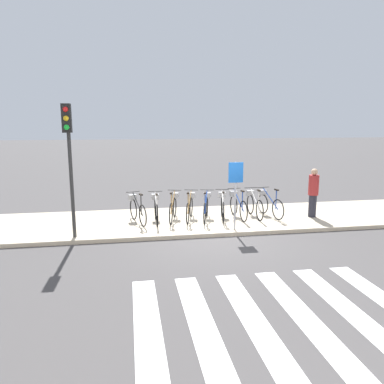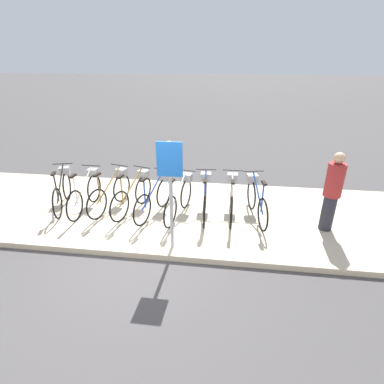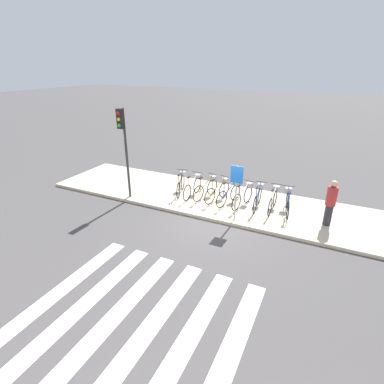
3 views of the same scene
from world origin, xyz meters
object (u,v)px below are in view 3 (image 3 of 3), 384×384
object	(u,v)px
parked_bicycle_5	(244,195)
pedestrian	(331,202)
sign_post	(236,184)
parked_bicycle_2	(207,187)
traffic_light	(123,136)
parked_bicycle_0	(181,183)
parked_bicycle_3	(219,190)
parked_bicycle_7	(273,199)
parked_bicycle_8	(288,202)
parked_bicycle_4	(230,193)
parked_bicycle_1	(193,186)
parked_bicycle_6	(258,197)

from	to	relation	value
parked_bicycle_5	pedestrian	size ratio (longest dim) A/B	0.98
sign_post	parked_bicycle_2	bearing A→B (deg)	140.08
parked_bicycle_2	traffic_light	size ratio (longest dim) A/B	0.44
parked_bicycle_0	parked_bicycle_3	distance (m)	1.73
parked_bicycle_5	parked_bicycle_7	size ratio (longest dim) A/B	0.98
parked_bicycle_3	traffic_light	size ratio (longest dim) A/B	0.43
parked_bicycle_5	parked_bicycle_8	world-z (taller)	same
parked_bicycle_4	sign_post	world-z (taller)	sign_post
parked_bicycle_3	sign_post	size ratio (longest dim) A/B	0.78
parked_bicycle_5	sign_post	xyz separation A→B (m)	(0.06, -1.28, 0.95)
parked_bicycle_1	pedestrian	bearing A→B (deg)	-2.57
parked_bicycle_3	parked_bicycle_8	world-z (taller)	same
parked_bicycle_4	parked_bicycle_7	distance (m)	1.70
parked_bicycle_0	parked_bicycle_8	bearing A→B (deg)	0.91
parked_bicycle_3	parked_bicycle_5	xyz separation A→B (m)	(1.09, -0.09, 0.00)
parked_bicycle_5	sign_post	size ratio (longest dim) A/B	0.80
parked_bicycle_4	traffic_light	size ratio (longest dim) A/B	0.43
parked_bicycle_4	pedestrian	bearing A→B (deg)	-3.46
parked_bicycle_6	parked_bicycle_8	distance (m)	1.12
parked_bicycle_0	parked_bicycle_1	bearing A→B (deg)	-4.50
parked_bicycle_5	parked_bicycle_1	bearing A→B (deg)	179.53
parked_bicycle_5	parked_bicycle_8	bearing A→B (deg)	4.72
parked_bicycle_6	parked_bicycle_4	bearing A→B (deg)	-174.69
parked_bicycle_3	traffic_light	bearing A→B (deg)	-158.03
parked_bicycle_5	parked_bicycle_7	bearing A→B (deg)	6.56
traffic_light	parked_bicycle_4	bearing A→B (deg)	18.15
parked_bicycle_2	parked_bicycle_7	distance (m)	2.77
parked_bicycle_0	parked_bicycle_6	xyz separation A→B (m)	(3.37, 0.04, 0.00)
sign_post	parked_bicycle_7	bearing A→B (deg)	52.50
parked_bicycle_4	traffic_light	distance (m)	4.79
parked_bicycle_1	parked_bicycle_7	distance (m)	3.35
parked_bicycle_4	sign_post	xyz separation A→B (m)	(0.62, -1.28, 0.95)
sign_post	pedestrian	bearing A→B (deg)	19.16
parked_bicycle_0	parked_bicycle_7	xyz separation A→B (m)	(3.96, 0.06, 0.00)
parked_bicycle_3	parked_bicycle_8	xyz separation A→B (m)	(2.76, 0.05, 0.00)
sign_post	traffic_light	bearing A→B (deg)	-179.41
parked_bicycle_3	parked_bicycle_8	distance (m)	2.76
pedestrian	parked_bicycle_5	bearing A→B (deg)	175.94
parked_bicycle_1	parked_bicycle_3	world-z (taller)	same
parked_bicycle_8	parked_bicycle_7	bearing A→B (deg)	-179.26
parked_bicycle_4	parked_bicycle_6	distance (m)	1.11
parked_bicycle_7	parked_bicycle_5	bearing A→B (deg)	-173.44
pedestrian	parked_bicycle_8	bearing A→B (deg)	165.94
pedestrian	sign_post	xyz separation A→B (m)	(-3.05, -1.06, 0.52)
parked_bicycle_4	parked_bicycle_6	xyz separation A→B (m)	(1.11, 0.10, 0.00)
pedestrian	parked_bicycle_3	bearing A→B (deg)	175.73
parked_bicycle_6	sign_post	bearing A→B (deg)	-109.65
traffic_light	sign_post	size ratio (longest dim) A/B	1.80
parked_bicycle_3	parked_bicycle_7	bearing A→B (deg)	0.98
parked_bicycle_0	pedestrian	bearing A→B (deg)	-2.77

